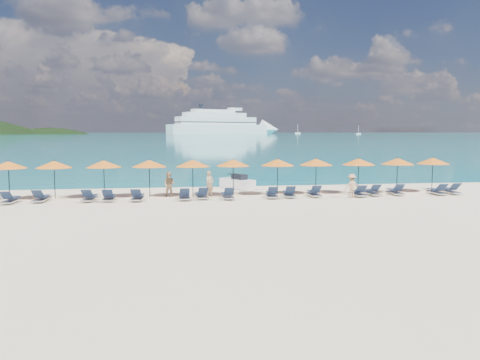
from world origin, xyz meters
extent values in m
plane|color=beige|center=(0.00, 0.00, 0.00)|extent=(1400.00, 1400.00, 0.00)
cube|color=#1FA9B2|center=(0.00, 660.00, 0.01)|extent=(1600.00, 1300.00, 0.01)
ellipsoid|color=black|center=(-150.00, 560.00, -35.00)|extent=(162.00, 126.00, 85.50)
cube|color=white|center=(48.07, 524.05, 5.53)|extent=(120.97, 66.54, 11.06)
cone|color=white|center=(115.63, 551.69, 5.53)|extent=(31.73, 31.73, 24.33)
cube|color=white|center=(46.03, 523.21, 15.48)|extent=(97.19, 54.26, 8.85)
cube|color=white|center=(43.98, 522.37, 22.12)|extent=(76.09, 43.92, 5.53)
cube|color=white|center=(41.93, 521.54, 26.54)|extent=(52.31, 31.63, 3.87)
cube|color=black|center=(46.03, 523.21, 13.82)|extent=(98.40, 54.92, 1.00)
cube|color=black|center=(46.03, 523.21, 17.69)|extent=(95.98, 53.59, 1.00)
cylinder|color=black|center=(27.81, 515.75, 30.97)|extent=(4.87, 4.87, 6.08)
cube|color=white|center=(204.92, 487.99, 0.69)|extent=(5.16, 1.72, 1.38)
cylinder|color=white|center=(204.92, 487.99, 5.16)|extent=(0.31, 0.31, 8.60)
cube|color=white|center=(154.29, 564.55, 0.89)|extent=(6.67, 2.22, 1.78)
cylinder|color=white|center=(154.29, 564.55, 6.67)|extent=(0.40, 0.40, 11.12)
cube|color=white|center=(0.62, 8.76, 0.34)|extent=(2.29, 2.89, 0.63)
cube|color=black|center=(0.73, 8.57, 0.80)|extent=(1.08, 1.28, 0.40)
cylinder|color=black|center=(0.27, 9.35, 0.97)|extent=(0.58, 0.38, 0.07)
imported|color=tan|center=(-1.59, 4.64, 0.79)|extent=(0.69, 0.65, 1.59)
imported|color=tan|center=(-3.97, 5.16, 0.75)|extent=(0.84, 0.66, 1.51)
imported|color=tan|center=(6.73, 3.36, 0.71)|extent=(0.98, 0.59, 1.43)
cylinder|color=black|center=(-13.05, 5.32, 1.10)|extent=(0.05, 0.05, 2.20)
cone|color=orange|center=(-13.05, 5.32, 2.02)|extent=(2.10, 2.10, 0.42)
sphere|color=black|center=(-13.05, 5.32, 2.24)|extent=(0.08, 0.08, 0.08)
cylinder|color=black|center=(-10.56, 5.37, 1.10)|extent=(0.05, 0.05, 2.20)
cone|color=orange|center=(-10.56, 5.37, 2.02)|extent=(2.10, 2.10, 0.42)
sphere|color=black|center=(-10.56, 5.37, 2.24)|extent=(0.08, 0.08, 0.08)
cylinder|color=black|center=(-7.77, 5.42, 1.10)|extent=(0.05, 0.05, 2.20)
cone|color=orange|center=(-7.77, 5.42, 2.02)|extent=(2.10, 2.10, 0.42)
sphere|color=black|center=(-7.77, 5.42, 2.24)|extent=(0.08, 0.08, 0.08)
cylinder|color=black|center=(-5.13, 5.40, 1.10)|extent=(0.05, 0.05, 2.20)
cone|color=orange|center=(-5.13, 5.40, 2.02)|extent=(2.10, 2.10, 0.42)
sphere|color=black|center=(-5.13, 5.40, 2.24)|extent=(0.08, 0.08, 0.08)
cylinder|color=black|center=(-2.56, 5.24, 1.10)|extent=(0.05, 0.05, 2.20)
cone|color=orange|center=(-2.56, 5.24, 2.02)|extent=(2.10, 2.10, 0.42)
sphere|color=black|center=(-2.56, 5.24, 2.24)|extent=(0.08, 0.08, 0.08)
cylinder|color=black|center=(-0.08, 5.36, 1.10)|extent=(0.05, 0.05, 2.20)
cone|color=orange|center=(-0.08, 5.36, 2.02)|extent=(2.10, 2.10, 0.42)
sphere|color=black|center=(-0.08, 5.36, 2.24)|extent=(0.08, 0.08, 0.08)
cylinder|color=black|center=(2.67, 5.32, 1.10)|extent=(0.05, 0.05, 2.20)
cone|color=orange|center=(2.67, 5.32, 2.02)|extent=(2.10, 2.10, 0.42)
sphere|color=black|center=(2.67, 5.32, 2.24)|extent=(0.08, 0.08, 0.08)
cylinder|color=black|center=(5.14, 5.31, 1.10)|extent=(0.05, 0.05, 2.20)
cone|color=orange|center=(5.14, 5.31, 2.02)|extent=(2.10, 2.10, 0.42)
sphere|color=black|center=(5.14, 5.31, 2.24)|extent=(0.08, 0.08, 0.08)
cylinder|color=black|center=(7.87, 5.19, 1.10)|extent=(0.05, 0.05, 2.20)
cone|color=orange|center=(7.87, 5.19, 2.02)|extent=(2.10, 2.10, 0.42)
sphere|color=black|center=(7.87, 5.19, 2.24)|extent=(0.08, 0.08, 0.08)
cylinder|color=black|center=(10.52, 5.29, 1.10)|extent=(0.05, 0.05, 2.20)
cone|color=orange|center=(10.52, 5.29, 2.02)|extent=(2.10, 2.10, 0.42)
sphere|color=black|center=(10.52, 5.29, 2.24)|extent=(0.08, 0.08, 0.08)
cylinder|color=black|center=(13.00, 5.37, 1.10)|extent=(0.05, 0.05, 2.20)
cone|color=orange|center=(13.00, 5.37, 2.02)|extent=(2.10, 2.10, 0.42)
sphere|color=black|center=(13.00, 5.37, 2.24)|extent=(0.08, 0.08, 0.08)
cube|color=silver|center=(-12.56, 3.91, 0.14)|extent=(0.67, 1.72, 0.06)
cube|color=#1A2842|center=(-12.55, 4.16, 0.30)|extent=(0.58, 1.12, 0.04)
cube|color=#1A2842|center=(-12.57, 3.36, 0.55)|extent=(0.57, 0.55, 0.43)
cube|color=silver|center=(-11.05, 4.27, 0.14)|extent=(0.70, 1.73, 0.06)
cube|color=#1A2842|center=(-11.04, 4.52, 0.30)|extent=(0.60, 1.12, 0.04)
cube|color=#1A2842|center=(-11.08, 3.72, 0.55)|extent=(0.57, 0.56, 0.43)
cube|color=silver|center=(-8.40, 4.12, 0.14)|extent=(0.75, 1.74, 0.06)
cube|color=#1A2842|center=(-8.38, 4.36, 0.30)|extent=(0.63, 1.14, 0.04)
cube|color=#1A2842|center=(-8.45, 3.57, 0.55)|extent=(0.59, 0.58, 0.43)
cube|color=silver|center=(-7.34, 4.03, 0.14)|extent=(0.64, 1.71, 0.06)
cube|color=#1A2842|center=(-7.34, 4.28, 0.30)|extent=(0.56, 1.11, 0.04)
cube|color=#1A2842|center=(-7.33, 3.48, 0.55)|extent=(0.56, 0.54, 0.43)
cube|color=silver|center=(-5.75, 3.94, 0.14)|extent=(0.74, 1.74, 0.06)
cube|color=#1A2842|center=(-5.73, 4.19, 0.30)|extent=(0.63, 1.14, 0.04)
cube|color=#1A2842|center=(-5.79, 3.39, 0.55)|extent=(0.59, 0.57, 0.43)
cube|color=silver|center=(-3.10, 3.92, 0.14)|extent=(0.63, 1.70, 0.06)
cube|color=#1A2842|center=(-3.10, 4.17, 0.30)|extent=(0.56, 1.10, 0.04)
cube|color=#1A2842|center=(-3.10, 3.37, 0.55)|extent=(0.55, 0.54, 0.43)
cube|color=silver|center=(-2.09, 4.20, 0.14)|extent=(0.78, 1.75, 0.06)
cube|color=#1A2842|center=(-2.12, 4.45, 0.30)|extent=(0.65, 1.15, 0.04)
cube|color=#1A2842|center=(-2.04, 3.65, 0.55)|extent=(0.60, 0.59, 0.43)
cube|color=silver|center=(-0.60, 3.88, 0.14)|extent=(0.67, 1.72, 0.06)
cube|color=#1A2842|center=(-0.60, 4.13, 0.30)|extent=(0.58, 1.11, 0.04)
cube|color=#1A2842|center=(-0.58, 3.33, 0.55)|extent=(0.56, 0.55, 0.43)
cube|color=silver|center=(2.02, 3.94, 0.14)|extent=(0.76, 1.75, 0.06)
cube|color=#1A2842|center=(2.04, 4.19, 0.30)|extent=(0.64, 1.14, 0.04)
cube|color=#1A2842|center=(1.98, 3.39, 0.55)|extent=(0.59, 0.58, 0.43)
cube|color=silver|center=(3.11, 4.06, 0.14)|extent=(0.78, 1.75, 0.06)
cube|color=#1A2842|center=(3.13, 4.31, 0.30)|extent=(0.65, 1.15, 0.04)
cube|color=#1A2842|center=(3.06, 3.52, 0.55)|extent=(0.60, 0.59, 0.43)
cube|color=silver|center=(4.66, 4.15, 0.14)|extent=(0.72, 1.73, 0.06)
cube|color=#1A2842|center=(4.68, 4.40, 0.30)|extent=(0.61, 1.13, 0.04)
cube|color=#1A2842|center=(4.63, 3.60, 0.55)|extent=(0.58, 0.57, 0.43)
cube|color=silver|center=(7.34, 3.90, 0.14)|extent=(0.68, 1.72, 0.06)
cube|color=#1A2842|center=(7.35, 4.15, 0.30)|extent=(0.59, 1.12, 0.04)
cube|color=#1A2842|center=(7.32, 3.35, 0.55)|extent=(0.57, 0.56, 0.43)
cube|color=silver|center=(8.34, 4.19, 0.14)|extent=(0.65, 1.71, 0.06)
cube|color=#1A2842|center=(8.33, 4.44, 0.30)|extent=(0.57, 1.11, 0.04)
cube|color=#1A2842|center=(8.35, 3.64, 0.55)|extent=(0.56, 0.55, 0.43)
cube|color=silver|center=(9.90, 4.24, 0.14)|extent=(0.75, 1.74, 0.06)
cube|color=#1A2842|center=(9.92, 4.49, 0.30)|extent=(0.63, 1.14, 0.04)
cube|color=#1A2842|center=(9.86, 3.69, 0.55)|extent=(0.59, 0.58, 0.43)
cube|color=silver|center=(12.51, 3.93, 0.14)|extent=(0.71, 1.73, 0.06)
cube|color=#1A2842|center=(12.52, 4.18, 0.30)|extent=(0.61, 1.13, 0.04)
cube|color=#1A2842|center=(12.48, 3.38, 0.55)|extent=(0.58, 0.56, 0.43)
cube|color=silver|center=(13.55, 4.19, 0.14)|extent=(0.66, 1.71, 0.06)
cube|color=#1A2842|center=(13.56, 4.44, 0.30)|extent=(0.57, 1.11, 0.04)
cube|color=#1A2842|center=(13.54, 3.64, 0.55)|extent=(0.56, 0.55, 0.43)
camera|label=1|loc=(-3.65, -22.88, 3.95)|focal=35.00mm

